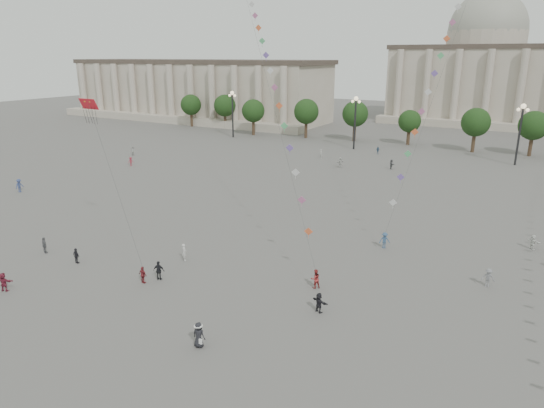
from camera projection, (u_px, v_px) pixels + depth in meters
The scene contains 28 objects.
ground at pixel (197, 327), 34.51m from camera, with size 360.00×360.00×0.00m, color #5C5957.
hall_west at pixel (195, 90), 145.60m from camera, with size 84.00×26.22×17.20m.
hall_central at pixel (482, 71), 137.12m from camera, with size 48.30×34.30×35.50m.
tree_row at pixel (440, 123), 97.39m from camera, with size 137.12×5.12×8.00m.
lamp_post_far_west at pixel (232, 105), 111.78m from camera, with size 2.00×0.90×10.65m.
lamp_post_mid_west at pixel (355, 113), 97.39m from camera, with size 2.00×0.90×10.65m.
lamp_post_mid_east at pixel (521, 123), 83.00m from camera, with size 2.00×0.90×10.65m.
person_crowd_0 at pixel (378, 150), 94.30m from camera, with size 0.87×0.36×1.49m, color #38587E.
person_crowd_1 at pixel (133, 151), 93.26m from camera, with size 0.83×0.65×1.71m, color #B1B1AC.
person_crowd_2 at pixel (131, 162), 84.17m from camera, with size 1.02×0.59×1.58m, color #9A2A3A.
person_crowd_3 at pixel (319, 303), 36.25m from camera, with size 1.45×0.46×1.57m, color black.
person_crowd_4 at pixel (340, 163), 82.84m from camera, with size 1.69×0.54×1.82m, color silver.
person_crowd_5 at pixel (19, 186), 68.08m from camera, with size 1.23×0.71×1.90m, color #36457A.
person_crowd_6 at pixel (488, 278), 40.25m from camera, with size 1.04×0.60×1.61m, color slate.
person_crowd_7 at pixel (533, 242), 48.04m from camera, with size 1.40×0.45×1.52m, color white.
person_crowd_10 at pixel (321, 154), 90.62m from camera, with size 0.62×0.41×1.70m, color #B6B6B2.
person_crowd_12 at pixel (391, 164), 81.81m from camera, with size 1.57×0.50×1.69m, color #5C5D61.
person_crowd_13 at pixel (184, 252), 45.39m from camera, with size 0.61×0.40×1.66m, color silver.
tourist_0 at pixel (143, 275), 40.87m from camera, with size 0.89×0.37×1.52m, color maroon.
tourist_1 at pixel (76, 256), 44.80m from camera, with size 0.87×0.36×1.49m, color black.
tourist_2 at pixel (4, 282), 39.49m from camera, with size 1.49×0.48×1.61m, color maroon.
tourist_3 at pixel (44, 245), 47.08m from camera, with size 0.96×0.40×1.63m, color #5B5C60.
tourist_4 at pixel (159, 271), 41.46m from camera, with size 1.00×0.42×1.71m, color black.
kite_flyer_0 at pixel (315, 279), 40.02m from camera, with size 0.80×0.63×1.65m, color maroon.
kite_flyer_1 at pixel (385, 240), 48.31m from camera, with size 1.07×0.62×1.66m, color #345176.
hat_person at pixel (199, 334), 31.87m from camera, with size 0.91×0.63×1.77m.
dragon_kite at pixel (90, 112), 46.34m from camera, with size 6.40×2.82×17.09m.
kite_train_west at pixel (255, 21), 60.30m from camera, with size 35.57×39.41×66.52m.
Camera 1 is at (19.90, -23.60, 18.53)m, focal length 32.00 mm.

